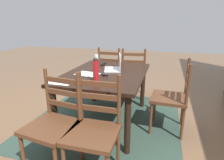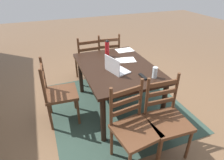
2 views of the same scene
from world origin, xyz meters
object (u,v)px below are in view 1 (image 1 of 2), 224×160
object	(u,v)px
tv_remote	(103,64)
drinking_glass	(96,59)
laptop	(116,66)
computer_mouse	(105,74)
dining_table	(106,79)
chair_right_far	(94,130)
water_bottle	(96,69)
chair_left_near	(112,72)
chair_far_head	(172,98)
chair_left_far	(133,74)
chair_right_near	(54,124)

from	to	relation	value
tv_remote	drinking_glass	bearing A→B (deg)	155.89
laptop	computer_mouse	world-z (taller)	laptop
computer_mouse	dining_table	bearing A→B (deg)	-175.95
dining_table	laptop	size ratio (longest dim) A/B	3.83
dining_table	chair_right_far	xyz separation A→B (m)	(1.00, 0.21, -0.18)
chair_right_far	dining_table	bearing A→B (deg)	-168.28
chair_right_far	laptop	world-z (taller)	laptop
chair_right_far	water_bottle	world-z (taller)	water_bottle
chair_left_near	water_bottle	world-z (taller)	water_bottle
dining_table	chair_far_head	size ratio (longest dim) A/B	1.49
chair_left_near	dining_table	bearing A→B (deg)	11.85
chair_right_far	laptop	xyz separation A→B (m)	(-1.16, -0.11, 0.33)
water_bottle	computer_mouse	world-z (taller)	water_bottle
chair_left_near	laptop	distance (m)	0.95
chair_left_far	chair_right_near	bearing A→B (deg)	-11.76
water_bottle	chair_right_near	bearing A→B (deg)	-19.86
drinking_glass	computer_mouse	bearing A→B (deg)	28.71
chair_right_near	chair_far_head	distance (m)	1.48
tv_remote	chair_left_far	bearing A→B (deg)	53.68
water_bottle	tv_remote	distance (m)	0.88
chair_left_near	water_bottle	xyz separation A→B (m)	(1.40, 0.22, 0.41)
chair_right_far	chair_far_head	world-z (taller)	same
dining_table	water_bottle	distance (m)	0.47
chair_left_far	chair_far_head	xyz separation A→B (m)	(1.00, 0.68, 0.00)
dining_table	chair_far_head	bearing A→B (deg)	89.85
chair_left_near	water_bottle	bearing A→B (deg)	8.89
chair_left_far	computer_mouse	world-z (taller)	chair_left_far
chair_left_far	tv_remote	xyz separation A→B (m)	(0.56, -0.40, 0.28)
chair_left_near	drinking_glass	size ratio (longest dim) A/B	6.38
chair_left_far	chair_right_far	size ratio (longest dim) A/B	1.00
chair_right_far	water_bottle	distance (m)	0.74
chair_right_far	drinking_glass	size ratio (longest dim) A/B	6.38
laptop	computer_mouse	distance (m)	0.32
dining_table	chair_left_far	xyz separation A→B (m)	(-1.00, 0.21, -0.18)
chair_left_near	computer_mouse	bearing A→B (deg)	11.89
chair_left_near	tv_remote	bearing A→B (deg)	2.17
chair_left_far	chair_left_near	size ratio (longest dim) A/B	1.00
drinking_glass	chair_right_far	bearing A→B (deg)	19.53
chair_left_near	chair_right_near	bearing A→B (deg)	0.21
chair_far_head	chair_right_far	bearing A→B (deg)	-34.50
chair_far_head	computer_mouse	xyz separation A→B (m)	(0.15, -0.86, 0.28)
tv_remote	laptop	bearing A→B (deg)	-45.45
chair_left_near	laptop	world-z (taller)	laptop
chair_far_head	drinking_glass	bearing A→B (deg)	-112.41
chair_right_near	water_bottle	distance (m)	0.75
dining_table	chair_left_far	bearing A→B (deg)	167.94
chair_right_far	computer_mouse	distance (m)	0.91
chair_left_far	tv_remote	size ratio (longest dim) A/B	5.59
chair_right_near	chair_far_head	world-z (taller)	same
chair_left_far	chair_left_near	bearing A→B (deg)	-89.95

